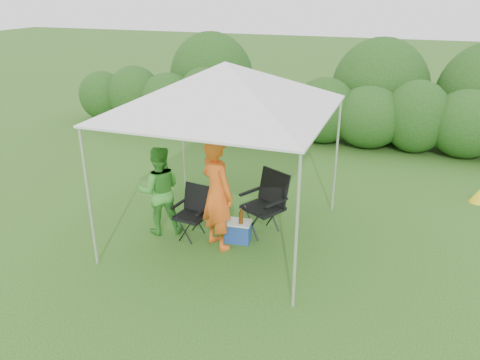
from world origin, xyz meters
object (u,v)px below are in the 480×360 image
(chair_right, at_px, (267,199))
(cooler, at_px, (238,231))
(canopy, at_px, (225,87))
(chair_left, at_px, (194,208))
(man, at_px, (217,194))
(woman, at_px, (159,190))

(chair_right, height_order, cooler, chair_right)
(canopy, height_order, chair_left, canopy)
(chair_right, relative_size, man, 0.58)
(chair_right, xyz_separation_m, cooler, (-0.34, -0.47, -0.42))
(chair_left, height_order, cooler, chair_left)
(chair_left, bearing_deg, chair_right, 33.50)
(canopy, bearing_deg, woman, -165.12)
(canopy, xyz_separation_m, chair_right, (0.59, 0.32, -1.87))
(cooler, bearing_deg, canopy, 142.22)
(chair_left, distance_m, woman, 0.64)
(chair_left, relative_size, woman, 0.57)
(chair_left, relative_size, cooler, 1.93)
(chair_left, height_order, man, man)
(canopy, relative_size, woman, 2.07)
(canopy, relative_size, cooler, 6.98)
(man, relative_size, cooler, 4.06)
(man, height_order, cooler, man)
(chair_left, relative_size, man, 0.48)
(chair_right, height_order, man, man)
(canopy, distance_m, chair_right, 1.99)
(chair_right, distance_m, woman, 1.78)
(canopy, bearing_deg, chair_right, 28.25)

